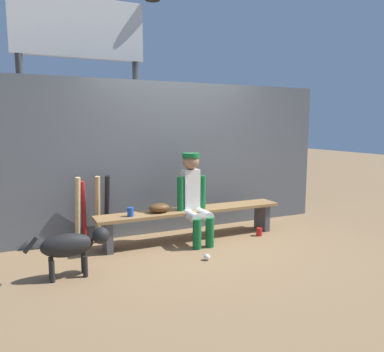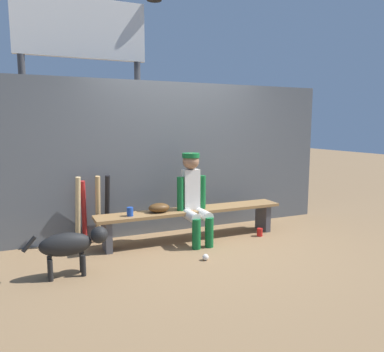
# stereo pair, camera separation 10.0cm
# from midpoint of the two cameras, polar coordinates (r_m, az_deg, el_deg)

# --- Properties ---
(ground_plane) EXTENTS (30.00, 30.00, 0.00)m
(ground_plane) POSITION_cam_midpoint_polar(r_m,az_deg,el_deg) (5.14, 0.57, -9.69)
(ground_plane) COLOR olive
(chainlink_fence) EXTENTS (4.85, 0.03, 2.15)m
(chainlink_fence) POSITION_cam_midpoint_polar(r_m,az_deg,el_deg) (5.40, -1.67, 2.82)
(chainlink_fence) COLOR #595E63
(chainlink_fence) RESTS_ON ground_plane
(dugout_bench) EXTENTS (2.60, 0.36, 0.42)m
(dugout_bench) POSITION_cam_midpoint_polar(r_m,az_deg,el_deg) (5.05, 0.57, -6.06)
(dugout_bench) COLOR olive
(dugout_bench) RESTS_ON ground_plane
(player_seated) EXTENTS (0.41, 0.55, 1.18)m
(player_seated) POSITION_cam_midpoint_polar(r_m,az_deg,el_deg) (4.89, 0.90, -2.95)
(player_seated) COLOR silver
(player_seated) RESTS_ON ground_plane
(baseball_glove) EXTENTS (0.28, 0.20, 0.12)m
(baseball_glove) POSITION_cam_midpoint_polar(r_m,az_deg,el_deg) (4.85, -4.49, -4.88)
(baseball_glove) COLOR #593819
(baseball_glove) RESTS_ON dugout_bench
(bat_aluminum_black) EXTENTS (0.07, 0.27, 0.91)m
(bat_aluminum_black) POSITION_cam_midpoint_polar(r_m,az_deg,el_deg) (5.10, -12.34, -4.75)
(bat_aluminum_black) COLOR black
(bat_aluminum_black) RESTS_ON ground_plane
(bat_wood_tan) EXTENTS (0.07, 0.18, 0.90)m
(bat_wood_tan) POSITION_cam_midpoint_polar(r_m,az_deg,el_deg) (5.01, -13.68, -5.03)
(bat_wood_tan) COLOR tan
(bat_wood_tan) RESTS_ON ground_plane
(bat_aluminum_red) EXTENTS (0.09, 0.19, 0.84)m
(bat_aluminum_red) POSITION_cam_midpoint_polar(r_m,az_deg,el_deg) (5.08, -15.71, -5.31)
(bat_aluminum_red) COLOR #B22323
(bat_aluminum_red) RESTS_ON ground_plane
(bat_wood_natural) EXTENTS (0.10, 0.20, 0.91)m
(bat_wood_natural) POSITION_cam_midpoint_polar(r_m,az_deg,el_deg) (4.97, -16.56, -5.22)
(bat_wood_natural) COLOR tan
(bat_wood_natural) RESTS_ON ground_plane
(baseball) EXTENTS (0.07, 0.07, 0.07)m
(baseball) POSITION_cam_midpoint_polar(r_m,az_deg,el_deg) (4.39, 2.76, -12.34)
(baseball) COLOR white
(baseball) RESTS_ON ground_plane
(cup_on_ground) EXTENTS (0.08, 0.08, 0.11)m
(cup_on_ground) POSITION_cam_midpoint_polar(r_m,az_deg,el_deg) (5.36, 10.89, -8.47)
(cup_on_ground) COLOR red
(cup_on_ground) RESTS_ON ground_plane
(cup_on_bench) EXTENTS (0.08, 0.08, 0.11)m
(cup_on_bench) POSITION_cam_midpoint_polar(r_m,az_deg,el_deg) (4.70, -8.89, -5.43)
(cup_on_bench) COLOR #1E47AD
(cup_on_bench) RESTS_ON dugout_bench
(scoreboard) EXTENTS (2.21, 0.27, 3.67)m
(scoreboard) POSITION_cam_midpoint_polar(r_m,az_deg,el_deg) (6.13, -15.45, 17.30)
(scoreboard) COLOR #3F3F42
(scoreboard) RESTS_ON ground_plane
(dog) EXTENTS (0.84, 0.20, 0.49)m
(dog) POSITION_cam_midpoint_polar(r_m,az_deg,el_deg) (4.05, -17.34, -9.97)
(dog) COLOR black
(dog) RESTS_ON ground_plane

